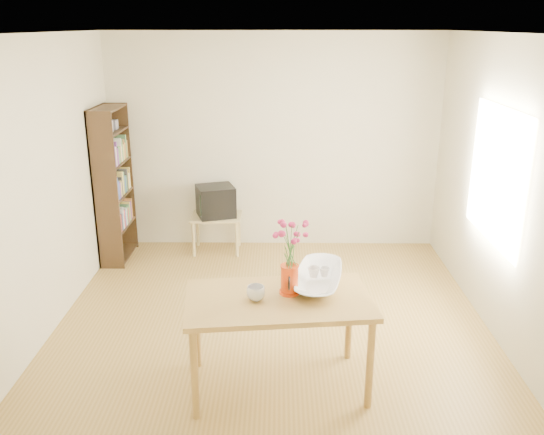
{
  "coord_description": "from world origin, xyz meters",
  "views": [
    {
      "loc": [
        0.06,
        -4.65,
        2.67
      ],
      "look_at": [
        0.0,
        0.3,
        1.0
      ],
      "focal_mm": 38.0,
      "sensor_mm": 36.0,
      "label": 1
    }
  ],
  "objects_px": {
    "pitcher": "(289,280)",
    "television": "(216,200)",
    "mug": "(256,293)",
    "table": "(279,308)",
    "bowl": "(319,253)"
  },
  "relations": [
    {
      "from": "table",
      "to": "bowl",
      "type": "height_order",
      "value": "bowl"
    },
    {
      "from": "pitcher",
      "to": "television",
      "type": "height_order",
      "value": "pitcher"
    },
    {
      "from": "pitcher",
      "to": "bowl",
      "type": "bearing_deg",
      "value": 42.19
    },
    {
      "from": "mug",
      "to": "television",
      "type": "bearing_deg",
      "value": -92.06
    },
    {
      "from": "pitcher",
      "to": "mug",
      "type": "distance_m",
      "value": 0.28
    },
    {
      "from": "table",
      "to": "mug",
      "type": "bearing_deg",
      "value": -175.12
    },
    {
      "from": "pitcher",
      "to": "mug",
      "type": "xyz_separation_m",
      "value": [
        -0.25,
        -0.11,
        -0.05
      ]
    },
    {
      "from": "table",
      "to": "pitcher",
      "type": "height_order",
      "value": "pitcher"
    },
    {
      "from": "pitcher",
      "to": "mug",
      "type": "bearing_deg",
      "value": -152.87
    },
    {
      "from": "mug",
      "to": "television",
      "type": "distance_m",
      "value": 2.9
    },
    {
      "from": "mug",
      "to": "table",
      "type": "bearing_deg",
      "value": 177.34
    },
    {
      "from": "table",
      "to": "television",
      "type": "xyz_separation_m",
      "value": [
        -0.76,
        2.8,
        -0.02
      ]
    },
    {
      "from": "pitcher",
      "to": "television",
      "type": "relative_size",
      "value": 0.44
    },
    {
      "from": "pitcher",
      "to": "mug",
      "type": "height_order",
      "value": "pitcher"
    },
    {
      "from": "bowl",
      "to": "television",
      "type": "xyz_separation_m",
      "value": [
        -1.07,
        2.53,
        -0.35
      ]
    }
  ]
}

